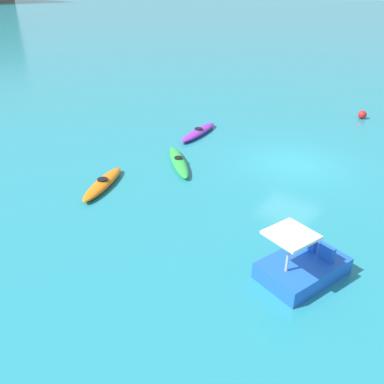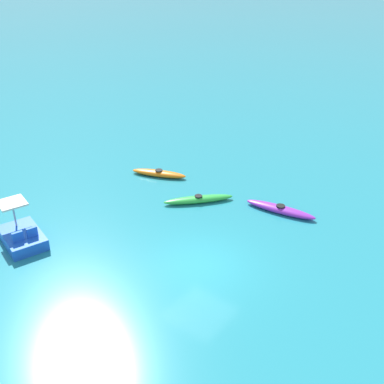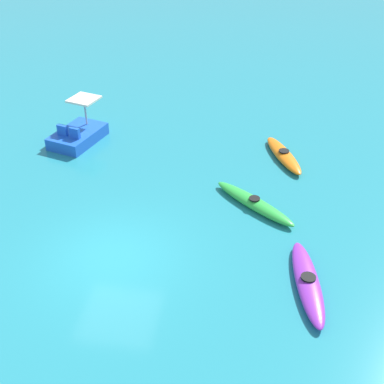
{
  "view_description": "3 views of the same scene",
  "coord_description": "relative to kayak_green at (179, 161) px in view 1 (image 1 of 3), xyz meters",
  "views": [
    {
      "loc": [
        -15.67,
        -6.38,
        7.25
      ],
      "look_at": [
        -5.6,
        1.45,
        0.45
      ],
      "focal_mm": 37.0,
      "sensor_mm": 36.0,
      "label": 1
    },
    {
      "loc": [
        9.24,
        -12.22,
        11.46
      ],
      "look_at": [
        -3.65,
        4.01,
        0.45
      ],
      "focal_mm": 44.21,
      "sensor_mm": 36.0,
      "label": 2
    },
    {
      "loc": [
        11.33,
        4.06,
        10.12
      ],
      "look_at": [
        -3.0,
        1.92,
        0.57
      ],
      "focal_mm": 48.16,
      "sensor_mm": 36.0,
      "label": 3
    }
  ],
  "objects": [
    {
      "name": "ground_plane",
      "position": [
        3.25,
        -4.03,
        -0.16
      ],
      "size": [
        600.0,
        600.0,
        0.0
      ],
      "primitive_type": "plane",
      "color": "teal"
    },
    {
      "name": "buoy_red",
      "position": [
        11.93,
        -4.35,
        0.08
      ],
      "size": [
        0.49,
        0.49,
        0.49
      ],
      "primitive_type": "sphere",
      "color": "red",
      "rests_on": "ground_plane"
    },
    {
      "name": "pedal_boat_blue",
      "position": [
        -3.73,
        -7.51,
        0.17
      ],
      "size": [
        2.73,
        2.12,
        1.68
      ],
      "color": "blue",
      "rests_on": "ground_plane"
    },
    {
      "name": "kayak_green",
      "position": [
        0.0,
        0.0,
        0.0
      ],
      "size": [
        2.72,
        3.04,
        0.37
      ],
      "color": "green",
      "rests_on": "ground_plane"
    },
    {
      "name": "kayak_orange",
      "position": [
        -3.53,
        0.99,
        0.0
      ],
      "size": [
        3.09,
        1.78,
        0.37
      ],
      "color": "orange",
      "rests_on": "ground_plane"
    },
    {
      "name": "kayak_purple",
      "position": [
        3.67,
        1.65,
        0.0
      ],
      "size": [
        3.52,
        1.15,
        0.37
      ],
      "color": "purple",
      "rests_on": "ground_plane"
    }
  ]
}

